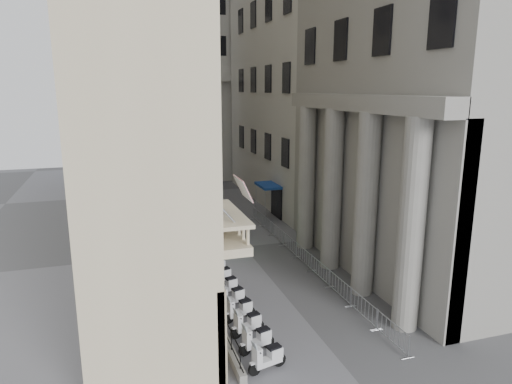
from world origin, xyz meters
The scene contains 32 objects.
far_building centered at (0.00, 48.00, 15.00)m, with size 22.00×10.00×30.00m, color beige.
iron_fence centered at (-4.30, 18.00, 0.00)m, with size 0.30×28.00×1.40m, color black, non-canonical shape.
blue_awning centered at (4.15, 26.00, 0.00)m, with size 1.60×3.00×3.00m, color navy, non-canonical shape.
flag centered at (-4.00, 5.00, 0.00)m, with size 1.00×1.40×8.20m, color #9E0C11, non-canonical shape.
scooter_0 centered at (-3.11, 4.64, 0.00)m, with size 0.56×1.40×1.50m, color silver, non-canonical shape.
scooter_1 centered at (-3.11, 6.08, 0.00)m, with size 0.56×1.40×1.50m, color silver, non-canonical shape.
scooter_2 centered at (-3.11, 7.51, 0.00)m, with size 0.56×1.40×1.50m, color silver, non-canonical shape.
scooter_3 centered at (-3.11, 8.95, 0.00)m, with size 0.56×1.40×1.50m, color silver, non-canonical shape.
scooter_4 centered at (-3.11, 10.38, 0.00)m, with size 0.56×1.40×1.50m, color silver, non-canonical shape.
scooter_5 centered at (-3.11, 11.82, 0.00)m, with size 0.56×1.40×1.50m, color silver, non-canonical shape.
scooter_6 centered at (-3.11, 13.25, 0.00)m, with size 0.56×1.40×1.50m, color silver, non-canonical shape.
scooter_7 centered at (-3.11, 14.69, 0.00)m, with size 0.56×1.40×1.50m, color silver, non-canonical shape.
scooter_8 centered at (-3.11, 16.12, 0.00)m, with size 0.56×1.40×1.50m, color silver, non-canonical shape.
scooter_9 centered at (-3.11, 17.55, 0.00)m, with size 0.56×1.40×1.50m, color silver, non-canonical shape.
scooter_10 centered at (-3.11, 18.99, 0.00)m, with size 0.56×1.40×1.50m, color silver, non-canonical shape.
scooter_11 centered at (-3.11, 20.42, 0.00)m, with size 0.56×1.40×1.50m, color silver, non-canonical shape.
scooter_12 centered at (-3.11, 21.86, 0.00)m, with size 0.56×1.40×1.50m, color silver, non-canonical shape.
barrier_0 centered at (2.81, 4.84, 0.00)m, with size 0.60×2.40×1.10m, color #A1A3A8, non-canonical shape.
barrier_1 centered at (2.81, 7.34, 0.00)m, with size 0.60×2.40×1.10m, color #A1A3A8, non-canonical shape.
barrier_2 centered at (2.81, 9.84, 0.00)m, with size 0.60×2.40×1.10m, color #A1A3A8, non-canonical shape.
barrier_3 centered at (2.81, 12.34, 0.00)m, with size 0.60×2.40×1.10m, color #A1A3A8, non-canonical shape.
barrier_4 centered at (2.81, 14.84, 0.00)m, with size 0.60×2.40×1.10m, color #A1A3A8, non-canonical shape.
barrier_5 centered at (2.81, 17.34, 0.00)m, with size 0.60×2.40×1.10m, color #A1A3A8, non-canonical shape.
barrier_6 centered at (2.81, 19.84, 0.00)m, with size 0.60×2.40×1.10m, color #A1A3A8, non-canonical shape.
barrier_7 centered at (2.81, 22.34, 0.00)m, with size 0.60×2.40×1.10m, color #A1A3A8, non-canonical shape.
barrier_8 centered at (2.81, 24.84, 0.00)m, with size 0.60×2.40×1.10m, color #A1A3A8, non-canonical shape.
security_tent centered at (-3.51, 23.73, 3.01)m, with size 4.43×4.43×3.60m.
street_lamp centered at (-3.92, 22.78, 4.68)m, with size 2.45×1.05×7.88m.
info_kiosk centered at (-2.49, 18.70, 0.99)m, with size 0.35×0.94×1.96m.
pedestrian_a centered at (-0.04, 31.33, 0.93)m, with size 0.68×0.44×1.85m, color #0D0E37.
pedestrian_b centered at (0.73, 33.87, 0.98)m, with size 0.95×0.74×1.95m, color black.
pedestrian_c centered at (-0.42, 29.08, 0.99)m, with size 0.97×0.63×1.99m, color black.
Camera 1 is at (-8.44, -10.90, 11.15)m, focal length 32.00 mm.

